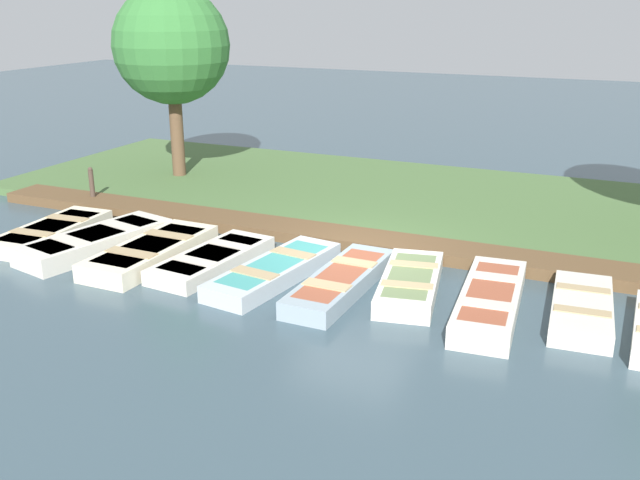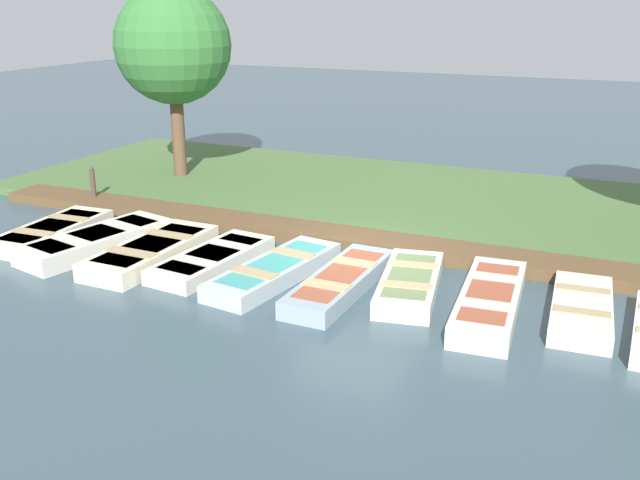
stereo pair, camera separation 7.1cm
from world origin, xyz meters
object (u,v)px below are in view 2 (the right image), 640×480
at_px(mooring_post_near, 93,186).
at_px(park_tree_far_left, 173,46).
at_px(rowboat_2, 152,251).
at_px(rowboat_1, 96,241).
at_px(rowboat_5, 341,281).
at_px(rowboat_4, 275,270).
at_px(rowboat_3, 212,259).
at_px(rowboat_7, 490,301).
at_px(rowboat_0, 52,231).
at_px(rowboat_8, 582,309).
at_px(rowboat_6, 410,283).

xyz_separation_m(mooring_post_near, park_tree_far_left, (-3.20, 0.62, 3.51)).
bearing_deg(mooring_post_near, rowboat_2, 54.55).
xyz_separation_m(rowboat_1, rowboat_5, (-0.10, 5.90, -0.04)).
bearing_deg(rowboat_4, rowboat_3, -84.76).
bearing_deg(rowboat_2, rowboat_7, 93.23).
bearing_deg(rowboat_5, rowboat_3, -90.13).
xyz_separation_m(rowboat_0, rowboat_1, (0.21, 1.52, 0.04)).
distance_m(mooring_post_near, park_tree_far_left, 4.79).
bearing_deg(park_tree_far_left, rowboat_7, 61.48).
bearing_deg(rowboat_2, rowboat_3, 99.00).
bearing_deg(park_tree_far_left, rowboat_2, 29.53).
relative_size(rowboat_8, park_tree_far_left, 0.49).
xyz_separation_m(rowboat_0, rowboat_6, (-0.35, 8.68, 0.01)).
bearing_deg(rowboat_7, rowboat_2, -92.14).
distance_m(rowboat_4, rowboat_7, 4.28).
distance_m(rowboat_5, park_tree_far_left, 10.57).
xyz_separation_m(rowboat_3, rowboat_5, (0.07, 2.96, 0.02)).
xyz_separation_m(rowboat_6, park_tree_far_left, (-5.51, -9.08, 3.86)).
xyz_separation_m(rowboat_7, park_tree_far_left, (-5.79, -10.66, 3.83)).
relative_size(rowboat_1, rowboat_3, 1.16).
bearing_deg(rowboat_2, rowboat_8, 95.36).
bearing_deg(park_tree_far_left, rowboat_8, 66.13).
relative_size(rowboat_3, rowboat_7, 0.89).
xyz_separation_m(rowboat_0, rowboat_5, (0.11, 7.42, 0.01)).
bearing_deg(rowboat_6, rowboat_5, -80.32).
height_order(rowboat_3, rowboat_4, rowboat_4).
bearing_deg(rowboat_4, rowboat_7, 100.27).
bearing_deg(rowboat_5, rowboat_7, 94.85).
height_order(rowboat_2, mooring_post_near, mooring_post_near).
distance_m(rowboat_0, rowboat_8, 11.81).
xyz_separation_m(rowboat_2, rowboat_4, (-0.13, 2.93, -0.02)).
distance_m(rowboat_3, rowboat_7, 5.80).
bearing_deg(park_tree_far_left, rowboat_0, 3.91).
xyz_separation_m(rowboat_1, mooring_post_near, (-2.87, -2.54, 0.32)).
xyz_separation_m(rowboat_2, rowboat_8, (-0.70, 8.75, -0.02)).
height_order(rowboat_4, rowboat_8, rowboat_4).
distance_m(rowboat_2, rowboat_5, 4.37).
bearing_deg(rowboat_0, rowboat_1, 79.13).
xyz_separation_m(rowboat_2, park_tree_far_left, (-6.10, -3.45, 3.85)).
height_order(rowboat_3, rowboat_8, rowboat_8).
bearing_deg(park_tree_far_left, rowboat_1, 17.58).
height_order(rowboat_3, rowboat_7, rowboat_7).
relative_size(rowboat_3, mooring_post_near, 2.94).
bearing_deg(rowboat_8, rowboat_0, -91.52).
relative_size(rowboat_3, rowboat_8, 1.12).
xyz_separation_m(rowboat_0, rowboat_3, (0.04, 4.46, -0.01)).
bearing_deg(rowboat_2, park_tree_far_left, -149.67).
bearing_deg(rowboat_0, mooring_post_near, -162.07).
bearing_deg(rowboat_2, rowboat_0, -93.72).
distance_m(rowboat_5, rowboat_6, 1.33).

